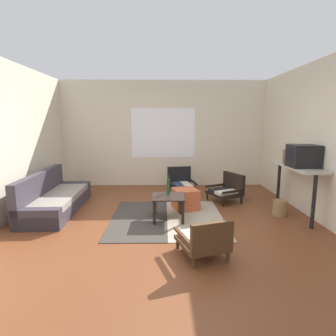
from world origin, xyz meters
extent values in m
plane|color=brown|center=(0.00, 0.00, 0.00)|extent=(7.80, 7.80, 0.00)
cube|color=beige|center=(0.00, 3.06, 1.35)|extent=(5.60, 0.12, 2.70)
cube|color=white|center=(0.00, 3.00, 1.37)|extent=(1.63, 0.01, 1.26)
cube|color=beige|center=(2.66, 0.30, 1.35)|extent=(0.12, 6.60, 2.70)
cube|color=#38332D|center=(-0.41, 0.46, 0.01)|extent=(0.97, 1.99, 0.01)
cube|color=gray|center=(0.56, 0.46, 0.01)|extent=(0.97, 1.99, 0.01)
cube|color=#38333D|center=(-1.99, 0.93, 0.11)|extent=(0.81, 2.11, 0.22)
cube|color=gray|center=(-1.96, 0.93, 0.27)|extent=(0.70, 1.93, 0.10)
cube|color=#38333D|center=(-2.30, 0.92, 0.42)|extent=(0.21, 2.10, 0.62)
cube|color=#38333D|center=(-2.02, 1.89, 0.17)|extent=(0.75, 0.20, 0.34)
cube|color=#38333D|center=(-1.96, -0.02, 0.17)|extent=(0.75, 0.20, 0.34)
cube|color=black|center=(0.09, 0.40, 0.41)|extent=(0.55, 0.57, 0.02)
cube|color=black|center=(-0.14, 0.65, 0.20)|extent=(0.04, 0.04, 0.40)
cube|color=black|center=(0.32, 0.65, 0.20)|extent=(0.04, 0.04, 0.40)
cube|color=black|center=(-0.14, 0.16, 0.20)|extent=(0.04, 0.04, 0.40)
cube|color=black|center=(0.32, 0.16, 0.20)|extent=(0.04, 0.04, 0.40)
cylinder|color=black|center=(0.72, 1.88, 0.07)|extent=(0.04, 0.04, 0.14)
cylinder|color=black|center=(0.25, 1.79, 0.07)|extent=(0.04, 0.04, 0.14)
cylinder|color=black|center=(0.62, 2.40, 0.07)|extent=(0.04, 0.04, 0.14)
cylinder|color=black|center=(0.15, 2.30, 0.07)|extent=(0.04, 0.04, 0.14)
cube|color=black|center=(0.44, 2.09, 0.16)|extent=(0.67, 0.70, 0.05)
cube|color=beige|center=(0.54, 2.09, 0.22)|extent=(0.29, 0.57, 0.06)
cube|color=#2D3856|center=(0.34, 2.06, 0.22)|extent=(0.29, 0.57, 0.06)
cube|color=black|center=(0.38, 2.36, 0.40)|extent=(0.57, 0.18, 0.41)
cube|color=black|center=(0.69, 2.14, 0.28)|extent=(0.16, 0.60, 0.04)
cube|color=black|center=(0.18, 2.04, 0.28)|extent=(0.16, 0.60, 0.04)
cylinder|color=#472D19|center=(0.20, -0.70, 0.07)|extent=(0.04, 0.04, 0.14)
cylinder|color=#472D19|center=(0.63, -0.56, 0.07)|extent=(0.04, 0.04, 0.14)
cylinder|color=#472D19|center=(0.36, -1.20, 0.07)|extent=(0.04, 0.04, 0.14)
cylinder|color=#472D19|center=(0.78, -1.06, 0.07)|extent=(0.04, 0.04, 0.14)
cube|color=#472D19|center=(0.49, -0.88, 0.16)|extent=(0.69, 0.74, 0.05)
cube|color=silver|center=(0.40, -0.89, 0.22)|extent=(0.33, 0.57, 0.06)
cube|color=black|center=(0.57, -0.83, 0.22)|extent=(0.33, 0.57, 0.06)
cube|color=#472D19|center=(0.57, -1.14, 0.36)|extent=(0.53, 0.23, 0.35)
cube|color=#472D19|center=(0.26, -0.95, 0.28)|extent=(0.23, 0.59, 0.04)
cube|color=#472D19|center=(0.72, -0.80, 0.28)|extent=(0.23, 0.59, 0.04)
cylinder|color=black|center=(1.20, 1.11, 0.07)|extent=(0.04, 0.04, 0.15)
cylinder|color=black|center=(0.96, 1.60, 0.07)|extent=(0.04, 0.04, 0.15)
cylinder|color=black|center=(1.61, 1.32, 0.07)|extent=(0.04, 0.04, 0.15)
cylinder|color=black|center=(1.37, 1.81, 0.07)|extent=(0.04, 0.04, 0.15)
cube|color=black|center=(1.29, 1.46, 0.17)|extent=(0.77, 0.80, 0.05)
cube|color=beige|center=(1.32, 1.35, 0.23)|extent=(0.53, 0.40, 0.06)
cube|color=black|center=(1.22, 1.55, 0.23)|extent=(0.53, 0.40, 0.06)
cube|color=black|center=(1.50, 1.57, 0.39)|extent=(0.34, 0.59, 0.39)
cube|color=black|center=(1.41, 1.20, 0.29)|extent=(0.51, 0.28, 0.04)
cube|color=black|center=(1.16, 1.72, 0.29)|extent=(0.51, 0.28, 0.04)
cube|color=#BC5633|center=(0.43, 0.97, 0.20)|extent=(0.54, 0.54, 0.39)
cube|color=#B2AD9E|center=(2.36, 0.64, 0.89)|extent=(0.42, 1.45, 0.04)
cylinder|color=black|center=(2.36, -0.02, 0.44)|extent=(0.06, 0.06, 0.87)
cylinder|color=black|center=(2.36, 1.30, 0.44)|extent=(0.06, 0.06, 0.87)
cube|color=black|center=(2.36, 0.41, 1.10)|extent=(0.44, 0.40, 0.38)
cube|color=black|center=(2.14, 0.41, 1.12)|extent=(0.01, 0.31, 0.26)
cylinder|color=brown|center=(2.36, 0.91, 1.03)|extent=(0.24, 0.24, 0.24)
cylinder|color=brown|center=(2.36, 0.91, 1.21)|extent=(0.11, 0.11, 0.12)
cylinder|color=#194723|center=(0.10, 0.56, 0.55)|extent=(0.06, 0.06, 0.26)
cylinder|color=#194723|center=(0.10, 0.56, 0.71)|extent=(0.03, 0.03, 0.06)
cylinder|color=olive|center=(2.11, 0.59, 0.14)|extent=(0.25, 0.25, 0.28)
camera|label=1|loc=(0.02, -4.11, 1.68)|focal=29.31mm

